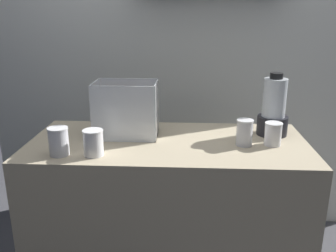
% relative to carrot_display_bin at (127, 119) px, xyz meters
% --- Properties ---
extents(counter, '(1.40, 0.64, 0.90)m').
position_rel_carrot_display_bin_xyz_m(counter, '(0.22, -0.08, -0.54)').
color(counter, tan).
rests_on(counter, ground_plane).
extents(back_wall_unit, '(2.60, 0.24, 2.50)m').
position_rel_carrot_display_bin_xyz_m(back_wall_unit, '(0.23, 0.68, 0.28)').
color(back_wall_unit, silver).
rests_on(back_wall_unit, ground_plane).
extents(carrot_display_bin, '(0.32, 0.22, 0.28)m').
position_rel_carrot_display_bin_xyz_m(carrot_display_bin, '(0.00, 0.00, 0.00)').
color(carrot_display_bin, white).
rests_on(carrot_display_bin, counter).
extents(blender_pitcher, '(0.16, 0.16, 0.33)m').
position_rel_carrot_display_bin_xyz_m(blender_pitcher, '(0.76, 0.05, 0.04)').
color(blender_pitcher, black).
rests_on(blender_pitcher, counter).
extents(juice_cup_orange_far_left, '(0.09, 0.09, 0.13)m').
position_rel_carrot_display_bin_xyz_m(juice_cup_orange_far_left, '(-0.26, -0.29, -0.03)').
color(juice_cup_orange_far_left, white).
rests_on(juice_cup_orange_far_left, counter).
extents(juice_cup_pomegranate_left, '(0.09, 0.09, 0.12)m').
position_rel_carrot_display_bin_xyz_m(juice_cup_pomegranate_left, '(-0.11, -0.29, -0.04)').
color(juice_cup_pomegranate_left, white).
rests_on(juice_cup_pomegranate_left, counter).
extents(juice_cup_carrot_middle, '(0.08, 0.08, 0.13)m').
position_rel_carrot_display_bin_xyz_m(juice_cup_carrot_middle, '(0.59, -0.12, -0.03)').
color(juice_cup_carrot_middle, white).
rests_on(juice_cup_carrot_middle, counter).
extents(juice_cup_pomegranate_right, '(0.08, 0.08, 0.11)m').
position_rel_carrot_display_bin_xyz_m(juice_cup_pomegranate_right, '(0.73, -0.11, -0.04)').
color(juice_cup_pomegranate_right, white).
rests_on(juice_cup_pomegranate_right, counter).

